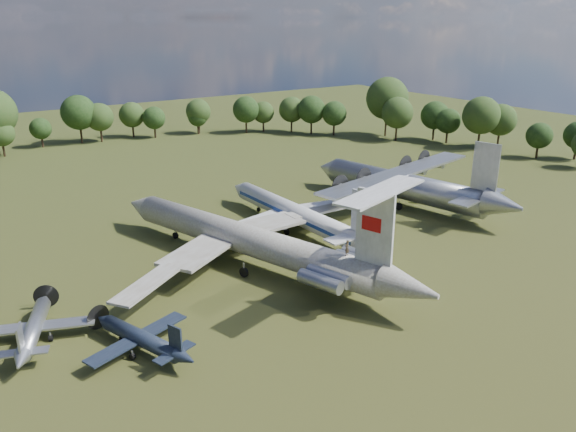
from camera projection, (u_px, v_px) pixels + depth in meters
ground at (240, 265)px, 72.83m from camera, size 300.00×300.00×0.00m
il62_airliner at (248, 245)px, 72.19m from camera, size 56.03×64.42×5.35m
tu104_jet at (296, 217)px, 84.26m from camera, size 31.25×41.12×4.04m
an12_transport at (403, 189)px, 95.37m from camera, size 45.69×49.21×5.61m
small_prop_west at (142, 341)px, 53.64m from camera, size 15.57×18.04×2.23m
small_prop_northwest at (35, 331)px, 55.37m from camera, size 16.23×18.58×2.27m
person_on_il62 at (347, 248)px, 62.11m from camera, size 0.75×0.58×1.82m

